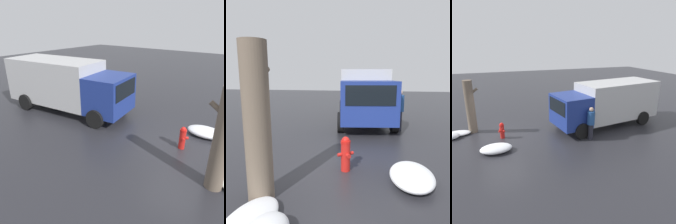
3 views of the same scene
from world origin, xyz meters
The scene contains 6 objects.
ground_plane centered at (0.00, 0.00, 0.00)m, with size 60.00×60.00×0.00m, color #28282D.
fire_hydrant centered at (0.00, 0.00, 0.48)m, with size 0.37×0.42×0.93m.
tree_trunk centered at (-1.59, 1.53, 1.59)m, with size 0.79×0.52×3.16m.
delivery_truck centered at (6.69, -0.05, 1.53)m, with size 7.23×3.38×2.78m.
pedestrian centered at (4.64, -1.82, 1.02)m, with size 0.41×0.41×1.86m.
snow_pile_by_tree centered at (-0.44, -1.62, 0.19)m, with size 1.54×1.01×0.38m.
Camera 1 is at (-2.40, 7.60, 4.67)m, focal length 35.00 mm.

